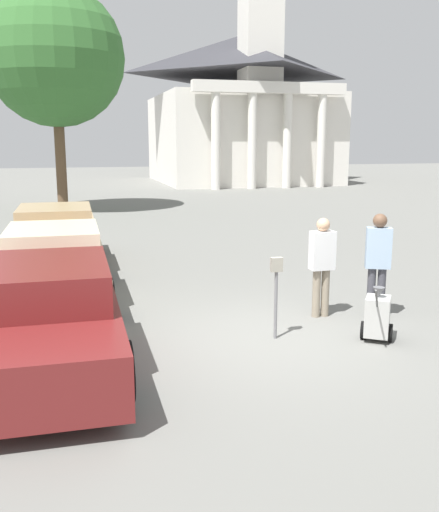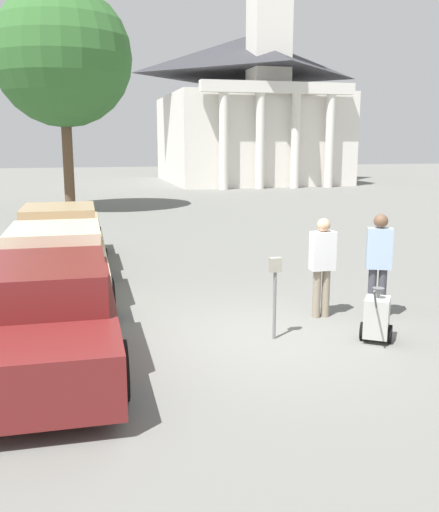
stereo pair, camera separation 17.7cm
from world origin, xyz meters
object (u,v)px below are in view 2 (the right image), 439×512
object	(u,v)px
parked_car_maroon	(50,313)
parking_meter	(275,282)
parked_car_tan	(60,238)
equipment_cart	(377,317)
person_supervisor	(379,259)
parked_car_cream	(57,265)
church	(250,103)
person_worker	(322,261)

from	to	relation	value
parked_car_maroon	parking_meter	xyz separation A→B (m)	(3.32, 0.03, 0.23)
parked_car_tan	equipment_cart	bearing A→B (deg)	-53.30
parked_car_tan	person_supervisor	distance (m)	7.75
equipment_cart	person_supervisor	bearing A→B (deg)	95.13
parked_car_cream	church	world-z (taller)	church
person_worker	person_supervisor	xyz separation A→B (m)	(0.90, -0.30, 0.05)
parked_car_maroon	person_worker	size ratio (longest dim) A/B	2.95
parked_car_maroon	parked_car_tan	distance (m)	6.16
parked_car_maroon	parking_meter	distance (m)	3.33
person_supervisor	person_worker	bearing A→B (deg)	4.92
parked_car_maroon	parked_car_tan	world-z (taller)	parked_car_tan
parking_meter	church	distance (m)	34.80
equipment_cart	parked_car_maroon	bearing A→B (deg)	-151.29
parked_car_maroon	church	size ratio (longest dim) A/B	0.22
parking_meter	parked_car_maroon	bearing A→B (deg)	-179.50
parked_car_cream	person_worker	bearing A→B (deg)	-26.55
parked_car_cream	equipment_cart	xyz separation A→B (m)	(4.80, -3.66, -0.28)
parked_car_tan	parked_car_cream	bearing A→B (deg)	-89.26
person_worker	equipment_cart	bearing A→B (deg)	101.21
person_worker	church	bearing A→B (deg)	-106.67
person_worker	church	xyz separation A→B (m)	(8.46, 32.23, 4.75)
parked_car_tan	person_worker	bearing A→B (deg)	-48.84
parked_car_maroon	person_supervisor	bearing A→B (deg)	7.05
parked_car_maroon	equipment_cart	distance (m)	4.83
parked_car_maroon	parked_car_cream	xyz separation A→B (m)	(-0.00, 3.21, -0.01)
person_supervisor	church	world-z (taller)	church
parking_meter	parked_car_tan	bearing A→B (deg)	118.44
parking_meter	church	world-z (taller)	church
parked_car_cream	parking_meter	xyz separation A→B (m)	(3.32, -3.18, 0.24)
person_worker	equipment_cart	xyz separation A→B (m)	(0.32, -1.35, -0.61)
parked_car_maroon	parked_car_cream	bearing A→B (deg)	90.74
parked_car_tan	church	world-z (taller)	church
parked_car_cream	parked_car_tan	bearing A→B (deg)	90.74
person_supervisor	equipment_cart	world-z (taller)	person_supervisor
parked_car_maroon	parking_meter	size ratio (longest dim) A/B	3.99
parked_car_maroon	equipment_cart	bearing A→B (deg)	-4.70
parking_meter	equipment_cart	size ratio (longest dim) A/B	1.29
parked_car_tan	church	size ratio (longest dim) A/B	0.21
parked_car_cream	parking_meter	world-z (taller)	parked_car_cream
parked_car_cream	person_worker	world-z (taller)	person_worker
parking_meter	parked_car_cream	bearing A→B (deg)	136.25
person_supervisor	parked_car_maroon	bearing A→B (deg)	29.66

